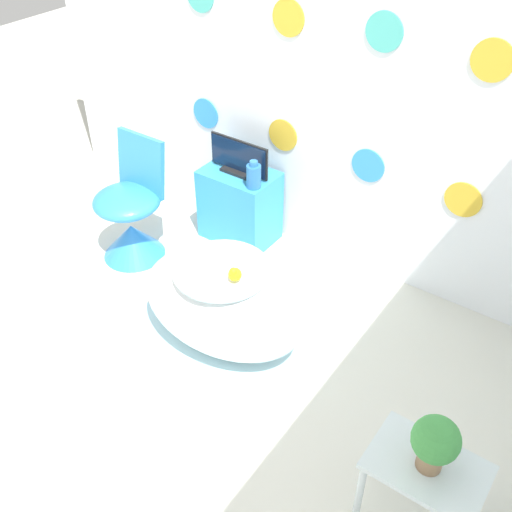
# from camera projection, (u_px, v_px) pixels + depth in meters

# --- Properties ---
(ground_plane) EXTENTS (12.00, 12.00, 0.00)m
(ground_plane) POSITION_uv_depth(u_px,v_px,m) (76.00, 473.00, 2.78)
(ground_plane) COLOR silver
(wall_back_dotted) EXTENTS (4.45, 0.05, 2.60)m
(wall_back_dotted) POSITION_uv_depth(u_px,v_px,m) (330.00, 61.00, 3.38)
(wall_back_dotted) COLOR white
(wall_back_dotted) RESTS_ON ground_plane
(rug) EXTENTS (1.08, 0.92, 0.01)m
(rug) POSITION_uv_depth(u_px,v_px,m) (207.00, 349.00, 3.39)
(rug) COLOR silver
(rug) RESTS_ON ground_plane
(bathtub) EXTENTS (1.00, 0.65, 0.51)m
(bathtub) POSITION_uv_depth(u_px,v_px,m) (223.00, 302.00, 3.33)
(bathtub) COLOR white
(bathtub) RESTS_ON ground_plane
(rubber_duck) EXTENTS (0.07, 0.08, 0.09)m
(rubber_duck) POSITION_uv_depth(u_px,v_px,m) (235.00, 274.00, 3.07)
(rubber_duck) COLOR yellow
(rubber_duck) RESTS_ON bathtub
(chair) EXTENTS (0.44, 0.44, 0.82)m
(chair) POSITION_uv_depth(u_px,v_px,m) (131.00, 220.00, 3.93)
(chair) COLOR #338CE0
(chair) RESTS_ON ground_plane
(tv_cabinet) EXTENTS (0.50, 0.34, 0.52)m
(tv_cabinet) POSITION_uv_depth(u_px,v_px,m) (240.00, 205.00, 4.10)
(tv_cabinet) COLOR #389ED6
(tv_cabinet) RESTS_ON ground_plane
(tv) EXTENTS (0.45, 0.12, 0.23)m
(tv) POSITION_uv_depth(u_px,v_px,m) (239.00, 159.00, 3.88)
(tv) COLOR black
(tv) RESTS_ON tv_cabinet
(vase) EXTENTS (0.09, 0.09, 0.19)m
(vase) POSITION_uv_depth(u_px,v_px,m) (254.00, 176.00, 3.75)
(vase) COLOR #2D72B7
(vase) RESTS_ON tv_cabinet
(side_table) EXTENTS (0.46, 0.31, 0.43)m
(side_table) POSITION_uv_depth(u_px,v_px,m) (424.00, 477.00, 2.38)
(side_table) COLOR silver
(side_table) RESTS_ON ground_plane
(potted_plant_left) EXTENTS (0.19, 0.19, 0.26)m
(potted_plant_left) POSITION_uv_depth(u_px,v_px,m) (435.00, 442.00, 2.23)
(potted_plant_left) COLOR #8C6B4C
(potted_plant_left) RESTS_ON side_table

